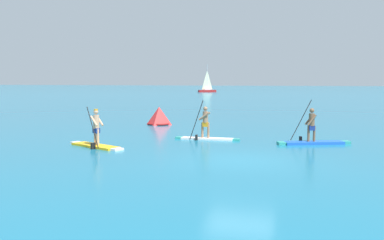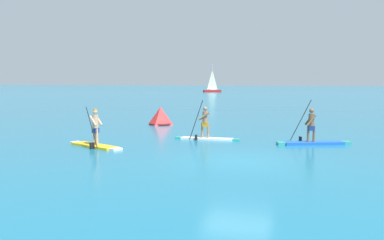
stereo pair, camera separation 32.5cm
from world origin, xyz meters
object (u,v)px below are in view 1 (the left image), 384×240
Objects in this scene: paddleboarder_mid_center at (206,132)px; sailboat_left_horizon at (207,88)px; paddleboarder_near_left at (96,139)px; race_marker_buoy at (159,117)px; paddleboarder_far_right at (313,137)px.

sailboat_left_horizon is at bearing -76.75° from paddleboarder_mid_center.
paddleboarder_near_left is 87.37m from sailboat_left_horizon.
paddleboarder_near_left is 9.72m from race_marker_buoy.
race_marker_buoy is at bearing -54.10° from paddleboarder_far_right.
paddleboarder_mid_center is at bearing 69.71° from sailboat_left_horizon.
paddleboarder_mid_center is 7.65m from race_marker_buoy.
paddleboarder_far_right is at bearing 72.94° from sailboat_left_horizon.
paddleboarder_mid_center is 5.04m from paddleboarder_far_right.
paddleboarder_near_left reaches higher than race_marker_buoy.
paddleboarder_far_right is 0.48× the size of sailboat_left_horizon.
paddleboarder_mid_center is at bearing -52.18° from race_marker_buoy.
sailboat_left_horizon reaches higher than race_marker_buoy.
sailboat_left_horizon reaches higher than paddleboarder_near_left.
paddleboarder_mid_center is at bearing -23.41° from paddleboarder_far_right.
paddleboarder_near_left is 0.96× the size of paddleboarder_far_right.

